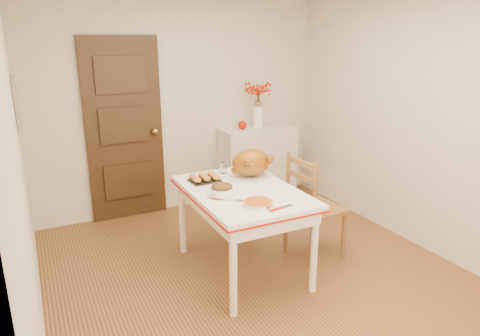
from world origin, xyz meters
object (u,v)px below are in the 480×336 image
sideboard (257,164)px  chair_oak (316,206)px  pumpkin_pie (258,202)px  kitchen_table (243,231)px  turkey_platter (251,164)px

sideboard → chair_oak: (-0.24, -1.59, 0.03)m
chair_oak → pumpkin_pie: (-0.80, -0.32, 0.29)m
kitchen_table → pumpkin_pie: (-0.06, -0.38, 0.41)m
kitchen_table → chair_oak: size_ratio=1.28×
chair_oak → turkey_platter: size_ratio=2.37×
kitchen_table → chair_oak: 0.76m
sideboard → chair_oak: bearing=-98.6°
pumpkin_pie → sideboard: bearing=61.4°
pumpkin_pie → chair_oak: bearing=21.9°
sideboard → kitchen_table: sideboard is taller
turkey_platter → sideboard: bearing=70.4°
turkey_platter → pumpkin_pie: turkey_platter is taller
chair_oak → pumpkin_pie: chair_oak is taller
sideboard → kitchen_table: (-0.99, -1.53, -0.09)m
sideboard → chair_oak: 1.61m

